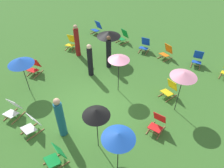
{
  "coord_description": "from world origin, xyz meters",
  "views": [
    {
      "loc": [
        4.38,
        -4.72,
        6.7
      ],
      "look_at": [
        0.0,
        1.2,
        0.5
      ],
      "focal_mm": 34.28,
      "sensor_mm": 36.0,
      "label": 1
    }
  ],
  "objects_px": {
    "deckchair_3": "(13,109)",
    "umbrella_3": "(96,113)",
    "umbrella_1": "(119,58)",
    "deckchair_11": "(197,59)",
    "deckchair_9": "(71,42)",
    "deckchair_0": "(97,28)",
    "person_2": "(90,61)",
    "deckchair_5": "(169,89)",
    "person_3": "(60,118)",
    "person_1": "(109,53)",
    "deckchair_4": "(123,37)",
    "person_0": "(77,41)",
    "deckchair_1": "(166,52)",
    "deckchair_14": "(56,156)",
    "umbrella_2": "(119,136)",
    "deckchair_2": "(32,125)",
    "deckchair_13": "(145,45)",
    "deckchair_7": "(157,123)",
    "umbrella_4": "(109,34)",
    "deckchair_8": "(34,67)",
    "umbrella_5": "(184,74)",
    "umbrella_0": "(20,61)"
  },
  "relations": [
    {
      "from": "umbrella_2",
      "to": "deckchair_7",
      "type": "bearing_deg",
      "value": 82.09
    },
    {
      "from": "deckchair_13",
      "to": "deckchair_14",
      "type": "xyz_separation_m",
      "value": [
        1.27,
        -8.02,
        0.0
      ]
    },
    {
      "from": "deckchair_14",
      "to": "umbrella_4",
      "type": "xyz_separation_m",
      "value": [
        -2.47,
        6.13,
        1.14
      ]
    },
    {
      "from": "deckchair_8",
      "to": "deckchair_11",
      "type": "bearing_deg",
      "value": 28.22
    },
    {
      "from": "deckchair_3",
      "to": "person_2",
      "type": "distance_m",
      "value": 4.07
    },
    {
      "from": "deckchair_0",
      "to": "person_2",
      "type": "height_order",
      "value": "person_2"
    },
    {
      "from": "person_3",
      "to": "deckchair_13",
      "type": "bearing_deg",
      "value": 9.9
    },
    {
      "from": "umbrella_5",
      "to": "person_3",
      "type": "relative_size",
      "value": 1.1
    },
    {
      "from": "umbrella_4",
      "to": "person_2",
      "type": "relative_size",
      "value": 0.95
    },
    {
      "from": "deckchair_5",
      "to": "umbrella_5",
      "type": "height_order",
      "value": "umbrella_5"
    },
    {
      "from": "deckchair_2",
      "to": "person_3",
      "type": "height_order",
      "value": "person_3"
    },
    {
      "from": "deckchair_0",
      "to": "deckchair_14",
      "type": "relative_size",
      "value": 0.97
    },
    {
      "from": "person_0",
      "to": "person_2",
      "type": "distance_m",
      "value": 2.06
    },
    {
      "from": "deckchair_1",
      "to": "deckchair_7",
      "type": "height_order",
      "value": "same"
    },
    {
      "from": "umbrella_2",
      "to": "person_2",
      "type": "bearing_deg",
      "value": 140.42
    },
    {
      "from": "deckchair_4",
      "to": "deckchair_11",
      "type": "distance_m",
      "value": 4.63
    },
    {
      "from": "deckchair_4",
      "to": "umbrella_5",
      "type": "bearing_deg",
      "value": -21.65
    },
    {
      "from": "deckchair_11",
      "to": "umbrella_1",
      "type": "xyz_separation_m",
      "value": [
        -2.2,
        -4.22,
        1.43
      ]
    },
    {
      "from": "umbrella_2",
      "to": "person_2",
      "type": "relative_size",
      "value": 1.05
    },
    {
      "from": "deckchair_2",
      "to": "deckchair_9",
      "type": "relative_size",
      "value": 0.96
    },
    {
      "from": "deckchair_0",
      "to": "umbrella_4",
      "type": "relative_size",
      "value": 0.51
    },
    {
      "from": "deckchair_7",
      "to": "deckchair_1",
      "type": "bearing_deg",
      "value": 109.46
    },
    {
      "from": "deckchair_11",
      "to": "person_1",
      "type": "height_order",
      "value": "person_1"
    },
    {
      "from": "deckchair_14",
      "to": "umbrella_0",
      "type": "distance_m",
      "value": 4.37
    },
    {
      "from": "deckchair_3",
      "to": "umbrella_2",
      "type": "height_order",
      "value": "umbrella_2"
    },
    {
      "from": "deckchair_3",
      "to": "umbrella_3",
      "type": "xyz_separation_m",
      "value": [
        3.67,
        0.94,
        1.38
      ]
    },
    {
      "from": "deckchair_7",
      "to": "deckchair_9",
      "type": "bearing_deg",
      "value": 158.23
    },
    {
      "from": "deckchair_5",
      "to": "person_1",
      "type": "xyz_separation_m",
      "value": [
        -3.56,
        0.2,
        0.51
      ]
    },
    {
      "from": "deckchair_1",
      "to": "person_3",
      "type": "distance_m",
      "value": 7.18
    },
    {
      "from": "person_3",
      "to": "deckchair_0",
      "type": "bearing_deg",
      "value": 36.17
    },
    {
      "from": "deckchair_4",
      "to": "umbrella_2",
      "type": "xyz_separation_m",
      "value": [
        4.63,
        -7.1,
        1.34
      ]
    },
    {
      "from": "umbrella_4",
      "to": "person_3",
      "type": "distance_m",
      "value": 5.49
    },
    {
      "from": "deckchair_5",
      "to": "person_3",
      "type": "relative_size",
      "value": 0.47
    },
    {
      "from": "deckchair_2",
      "to": "deckchair_14",
      "type": "bearing_deg",
      "value": -5.54
    },
    {
      "from": "deckchair_8",
      "to": "umbrella_5",
      "type": "xyz_separation_m",
      "value": [
        6.86,
        1.85,
        1.52
      ]
    },
    {
      "from": "deckchair_0",
      "to": "deckchair_4",
      "type": "xyz_separation_m",
      "value": [
        2.08,
        0.04,
        0.0
      ]
    },
    {
      "from": "deckchair_14",
      "to": "umbrella_2",
      "type": "distance_m",
      "value": 2.43
    },
    {
      "from": "deckchair_4",
      "to": "person_0",
      "type": "distance_m",
      "value": 3.09
    },
    {
      "from": "deckchair_3",
      "to": "deckchair_7",
      "type": "xyz_separation_m",
      "value": [
        5.02,
        2.82,
        0.0
      ]
    },
    {
      "from": "deckchair_2",
      "to": "person_3",
      "type": "bearing_deg",
      "value": 37.09
    },
    {
      "from": "umbrella_4",
      "to": "person_0",
      "type": "height_order",
      "value": "person_0"
    },
    {
      "from": "umbrella_5",
      "to": "deckchair_4",
      "type": "bearing_deg",
      "value": 145.17
    },
    {
      "from": "deckchair_9",
      "to": "umbrella_2",
      "type": "xyz_separation_m",
      "value": [
        6.72,
        -4.64,
        1.34
      ]
    },
    {
      "from": "deckchair_1",
      "to": "deckchair_14",
      "type": "distance_m",
      "value": 8.08
    },
    {
      "from": "person_3",
      "to": "person_2",
      "type": "bearing_deg",
      "value": 30.14
    },
    {
      "from": "umbrella_1",
      "to": "deckchair_11",
      "type": "bearing_deg",
      "value": 62.44
    },
    {
      "from": "umbrella_0",
      "to": "umbrella_5",
      "type": "xyz_separation_m",
      "value": [
        5.97,
        2.9,
        0.24
      ]
    },
    {
      "from": "deckchair_1",
      "to": "umbrella_2",
      "type": "relative_size",
      "value": 0.47
    },
    {
      "from": "person_0",
      "to": "person_1",
      "type": "distance_m",
      "value": 2.12
    },
    {
      "from": "deckchair_9",
      "to": "umbrella_1",
      "type": "relative_size",
      "value": 0.46
    }
  ]
}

